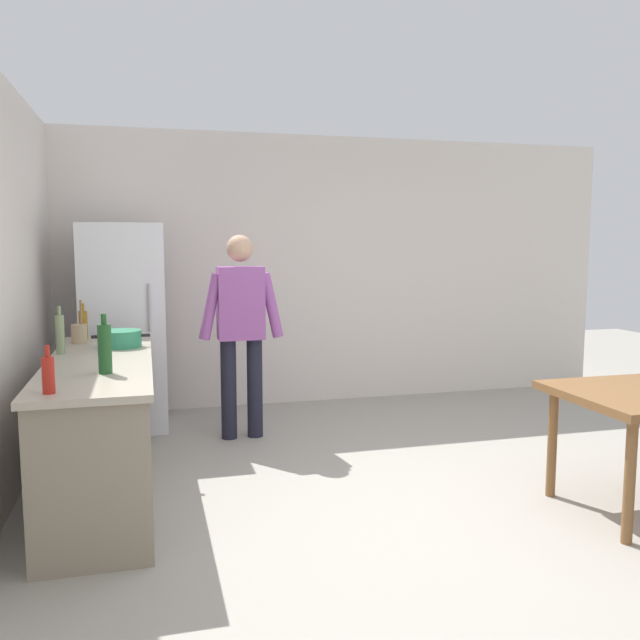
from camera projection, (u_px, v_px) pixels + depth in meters
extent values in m
plane|color=#9E998E|center=(440.00, 512.00, 3.99)|extent=(14.00, 14.00, 0.00)
cube|color=silver|center=(317.00, 271.00, 6.71)|extent=(6.40, 0.12, 2.70)
cube|color=gray|center=(103.00, 431.00, 4.20)|extent=(0.60, 2.12, 0.86)
cube|color=#B2A893|center=(100.00, 362.00, 4.15)|extent=(0.64, 2.20, 0.04)
cube|color=white|center=(124.00, 327.00, 5.71)|extent=(0.70, 0.64, 1.80)
cylinder|color=#B2B2B7|center=(149.00, 308.00, 5.41)|extent=(0.02, 0.02, 0.40)
cylinder|color=#1E1E2D|center=(229.00, 389.00, 5.45)|extent=(0.13, 0.13, 0.84)
cylinder|color=#1E1E2D|center=(255.00, 388.00, 5.51)|extent=(0.13, 0.13, 0.84)
cube|color=#99519E|center=(241.00, 303.00, 5.39)|extent=(0.38, 0.22, 0.60)
sphere|color=tan|center=(240.00, 248.00, 5.34)|extent=(0.22, 0.22, 0.22)
cylinder|color=#99519E|center=(211.00, 307.00, 5.29)|extent=(0.20, 0.09, 0.55)
cylinder|color=#99519E|center=(271.00, 305.00, 5.42)|extent=(0.20, 0.09, 0.55)
cylinder|color=brown|center=(630.00, 481.00, 3.53)|extent=(0.06, 0.06, 0.70)
cylinder|color=brown|center=(552.00, 443.00, 4.21)|extent=(0.06, 0.06, 0.70)
cylinder|color=#2D845B|center=(121.00, 339.00, 4.62)|extent=(0.28, 0.28, 0.12)
cube|color=black|center=(96.00, 337.00, 4.57)|extent=(0.06, 0.03, 0.02)
cube|color=black|center=(146.00, 335.00, 4.66)|extent=(0.06, 0.03, 0.02)
cylinder|color=tan|center=(79.00, 334.00, 4.80)|extent=(0.11, 0.11, 0.14)
cylinder|color=olive|center=(81.00, 315.00, 4.79)|extent=(0.02, 0.05, 0.22)
cylinder|color=olive|center=(81.00, 315.00, 4.78)|extent=(0.02, 0.04, 0.22)
cylinder|color=#996619|center=(83.00, 326.00, 4.95)|extent=(0.06, 0.06, 0.22)
cylinder|color=#996619|center=(82.00, 307.00, 4.93)|extent=(0.03, 0.03, 0.06)
cylinder|color=gray|center=(60.00, 335.00, 4.32)|extent=(0.06, 0.06, 0.26)
cylinder|color=gray|center=(59.00, 311.00, 4.30)|extent=(0.02, 0.02, 0.06)
cylinder|color=#1E5123|center=(105.00, 349.00, 3.68)|extent=(0.08, 0.08, 0.28)
cylinder|color=#1E5123|center=(104.00, 319.00, 3.66)|extent=(0.03, 0.03, 0.06)
cylinder|color=#B22319|center=(48.00, 375.00, 3.19)|extent=(0.06, 0.06, 0.18)
cylinder|color=#B22319|center=(47.00, 351.00, 3.18)|extent=(0.02, 0.02, 0.06)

